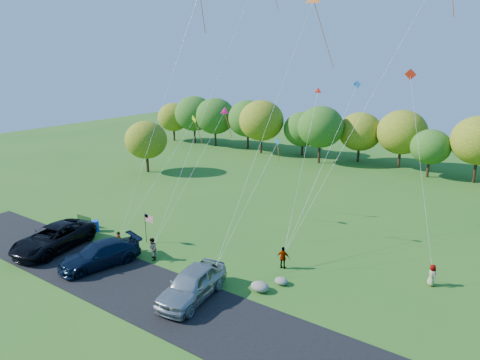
{
  "coord_description": "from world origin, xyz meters",
  "views": [
    {
      "loc": [
        20.3,
        -21.19,
        14.87
      ],
      "look_at": [
        1.53,
        6.0,
        5.46
      ],
      "focal_mm": 32.0,
      "sensor_mm": 36.0,
      "label": 1
    }
  ],
  "objects_px": {
    "flyer_a": "(119,241)",
    "flyer_d": "(283,258)",
    "minivan_dark": "(53,238)",
    "minivan_navy": "(100,254)",
    "flyer_b": "(152,249)",
    "trash_barrel": "(95,226)",
    "flyer_e": "(432,275)",
    "flyer_c": "(213,275)",
    "minivan_silver": "(192,284)",
    "park_bench": "(85,220)"
  },
  "relations": [
    {
      "from": "minivan_navy",
      "to": "park_bench",
      "type": "relative_size",
      "value": 3.3
    },
    {
      "from": "flyer_e",
      "to": "park_bench",
      "type": "bearing_deg",
      "value": 62.02
    },
    {
      "from": "flyer_a",
      "to": "trash_barrel",
      "type": "xyz_separation_m",
      "value": [
        -4.92,
        1.49,
        -0.32
      ]
    },
    {
      "from": "minivan_navy",
      "to": "flyer_c",
      "type": "distance_m",
      "value": 9.03
    },
    {
      "from": "flyer_d",
      "to": "flyer_c",
      "type": "bearing_deg",
      "value": 47.54
    },
    {
      "from": "flyer_b",
      "to": "flyer_d",
      "type": "relative_size",
      "value": 1.05
    },
    {
      "from": "minivan_silver",
      "to": "flyer_e",
      "type": "height_order",
      "value": "minivan_silver"
    },
    {
      "from": "flyer_d",
      "to": "trash_barrel",
      "type": "distance_m",
      "value": 17.54
    },
    {
      "from": "flyer_b",
      "to": "flyer_e",
      "type": "distance_m",
      "value": 20.05
    },
    {
      "from": "flyer_b",
      "to": "flyer_c",
      "type": "xyz_separation_m",
      "value": [
        6.19,
        -0.37,
        -0.12
      ]
    },
    {
      "from": "flyer_b",
      "to": "flyer_c",
      "type": "relative_size",
      "value": 1.15
    },
    {
      "from": "minivan_navy",
      "to": "minivan_silver",
      "type": "distance_m",
      "value": 8.62
    },
    {
      "from": "flyer_c",
      "to": "flyer_e",
      "type": "height_order",
      "value": "flyer_c"
    },
    {
      "from": "minivan_dark",
      "to": "flyer_b",
      "type": "bearing_deg",
      "value": 12.26
    },
    {
      "from": "flyer_d",
      "to": "minivan_silver",
      "type": "bearing_deg",
      "value": 55.1
    },
    {
      "from": "flyer_a",
      "to": "flyer_d",
      "type": "relative_size",
      "value": 0.96
    },
    {
      "from": "flyer_a",
      "to": "flyer_e",
      "type": "distance_m",
      "value": 23.35
    },
    {
      "from": "flyer_c",
      "to": "flyer_e",
      "type": "xyz_separation_m",
      "value": [
        12.18,
        8.42,
        -0.01
      ]
    },
    {
      "from": "minivan_navy",
      "to": "trash_barrel",
      "type": "height_order",
      "value": "minivan_navy"
    },
    {
      "from": "minivan_dark",
      "to": "flyer_c",
      "type": "xyz_separation_m",
      "value": [
        14.04,
        2.85,
        -0.26
      ]
    },
    {
      "from": "flyer_d",
      "to": "park_bench",
      "type": "height_order",
      "value": "flyer_d"
    },
    {
      "from": "flyer_b",
      "to": "trash_barrel",
      "type": "bearing_deg",
      "value": -145.68
    },
    {
      "from": "minivan_silver",
      "to": "flyer_a",
      "type": "xyz_separation_m",
      "value": [
        -9.54,
        2.13,
        -0.26
      ]
    },
    {
      "from": "minivan_dark",
      "to": "trash_barrel",
      "type": "relative_size",
      "value": 7.18
    },
    {
      "from": "minivan_dark",
      "to": "minivan_navy",
      "type": "relative_size",
      "value": 1.16
    },
    {
      "from": "minivan_navy",
      "to": "flyer_d",
      "type": "relative_size",
      "value": 3.58
    },
    {
      "from": "minivan_dark",
      "to": "flyer_d",
      "type": "height_order",
      "value": "minivan_dark"
    },
    {
      "from": "flyer_d",
      "to": "trash_barrel",
      "type": "height_order",
      "value": "flyer_d"
    },
    {
      "from": "flyer_a",
      "to": "flyer_b",
      "type": "distance_m",
      "value": 3.43
    },
    {
      "from": "minivan_navy",
      "to": "flyer_e",
      "type": "bearing_deg",
      "value": 42.8
    },
    {
      "from": "minivan_navy",
      "to": "flyer_d",
      "type": "distance_m",
      "value": 13.55
    },
    {
      "from": "minivan_dark",
      "to": "flyer_d",
      "type": "bearing_deg",
      "value": 14.69
    },
    {
      "from": "park_bench",
      "to": "flyer_b",
      "type": "bearing_deg",
      "value": -10.49
    },
    {
      "from": "flyer_c",
      "to": "park_bench",
      "type": "relative_size",
      "value": 0.85
    },
    {
      "from": "minivan_dark",
      "to": "flyer_c",
      "type": "height_order",
      "value": "minivan_dark"
    },
    {
      "from": "minivan_dark",
      "to": "trash_barrel",
      "type": "distance_m",
      "value": 4.39
    },
    {
      "from": "flyer_a",
      "to": "trash_barrel",
      "type": "relative_size",
      "value": 1.66
    },
    {
      "from": "minivan_dark",
      "to": "flyer_a",
      "type": "relative_size",
      "value": 4.33
    },
    {
      "from": "flyer_d",
      "to": "park_bench",
      "type": "distance_m",
      "value": 19.28
    },
    {
      "from": "minivan_dark",
      "to": "flyer_e",
      "type": "relative_size",
      "value": 4.59
    },
    {
      "from": "flyer_b",
      "to": "flyer_c",
      "type": "distance_m",
      "value": 6.2
    },
    {
      "from": "flyer_d",
      "to": "minivan_navy",
      "type": "bearing_deg",
      "value": 19.62
    },
    {
      "from": "minivan_dark",
      "to": "flyer_e",
      "type": "bearing_deg",
      "value": 13.25
    },
    {
      "from": "flyer_c",
      "to": "park_bench",
      "type": "bearing_deg",
      "value": 0.16
    },
    {
      "from": "flyer_a",
      "to": "flyer_d",
      "type": "distance_m",
      "value": 13.21
    },
    {
      "from": "flyer_e",
      "to": "trash_barrel",
      "type": "distance_m",
      "value": 27.58
    },
    {
      "from": "minivan_dark",
      "to": "flyer_d",
      "type": "relative_size",
      "value": 4.15
    },
    {
      "from": "flyer_d",
      "to": "flyer_e",
      "type": "distance_m",
      "value": 10.14
    },
    {
      "from": "flyer_c",
      "to": "flyer_a",
      "type": "bearing_deg",
      "value": 6.22
    },
    {
      "from": "flyer_d",
      "to": "flyer_a",
      "type": "bearing_deg",
      "value": 8.12
    }
  ]
}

